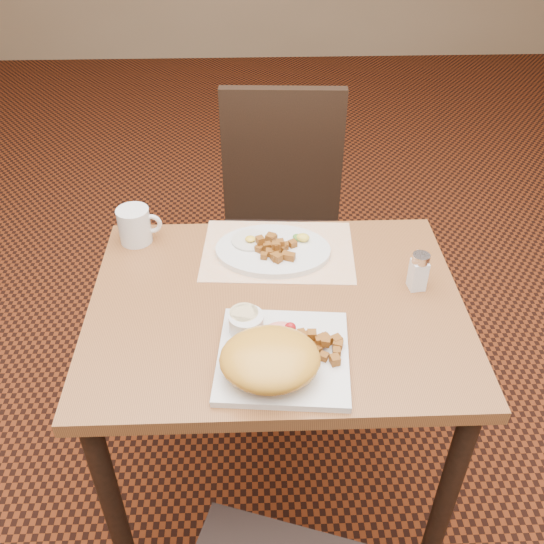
{
  "coord_description": "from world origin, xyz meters",
  "views": [
    {
      "loc": [
        -0.05,
        -1.1,
        1.71
      ],
      "look_at": [
        -0.01,
        0.03,
        0.82
      ],
      "focal_mm": 40.0,
      "sensor_mm": 36.0,
      "label": 1
    }
  ],
  "objects_px": {
    "table": "(276,335)",
    "plate_oval": "(273,250)",
    "chair_far": "(282,219)",
    "salt_shaker": "(419,271)",
    "plate_square": "(283,357)",
    "coffee_mug": "(135,225)"
  },
  "relations": [
    {
      "from": "table",
      "to": "plate_oval",
      "type": "relative_size",
      "value": 2.96
    },
    {
      "from": "chair_far",
      "to": "salt_shaker",
      "type": "relative_size",
      "value": 9.7
    },
    {
      "from": "table",
      "to": "plate_oval",
      "type": "height_order",
      "value": "plate_oval"
    },
    {
      "from": "plate_square",
      "to": "coffee_mug",
      "type": "relative_size",
      "value": 2.37
    },
    {
      "from": "table",
      "to": "salt_shaker",
      "type": "xyz_separation_m",
      "value": [
        0.35,
        0.05,
        0.16
      ]
    },
    {
      "from": "plate_square",
      "to": "salt_shaker",
      "type": "height_order",
      "value": "salt_shaker"
    },
    {
      "from": "chair_far",
      "to": "plate_oval",
      "type": "height_order",
      "value": "chair_far"
    },
    {
      "from": "table",
      "to": "plate_square",
      "type": "relative_size",
      "value": 3.21
    },
    {
      "from": "chair_far",
      "to": "plate_oval",
      "type": "relative_size",
      "value": 3.19
    },
    {
      "from": "table",
      "to": "coffee_mug",
      "type": "relative_size",
      "value": 7.62
    },
    {
      "from": "plate_oval",
      "to": "coffee_mug",
      "type": "xyz_separation_m",
      "value": [
        -0.37,
        0.07,
        0.04
      ]
    },
    {
      "from": "plate_square",
      "to": "coffee_mug",
      "type": "height_order",
      "value": "coffee_mug"
    },
    {
      "from": "table",
      "to": "chair_far",
      "type": "xyz_separation_m",
      "value": [
        0.05,
        0.69,
        -0.1
      ]
    },
    {
      "from": "salt_shaker",
      "to": "coffee_mug",
      "type": "relative_size",
      "value": 0.85
    },
    {
      "from": "table",
      "to": "coffee_mug",
      "type": "bearing_deg",
      "value": 143.52
    },
    {
      "from": "chair_far",
      "to": "plate_square",
      "type": "height_order",
      "value": "chair_far"
    },
    {
      "from": "chair_far",
      "to": "plate_square",
      "type": "relative_size",
      "value": 3.46
    },
    {
      "from": "plate_square",
      "to": "plate_oval",
      "type": "distance_m",
      "value": 0.39
    },
    {
      "from": "table",
      "to": "salt_shaker",
      "type": "relative_size",
      "value": 9.0
    },
    {
      "from": "coffee_mug",
      "to": "salt_shaker",
      "type": "bearing_deg",
      "value": -17.65
    },
    {
      "from": "salt_shaker",
      "to": "coffee_mug",
      "type": "bearing_deg",
      "value": 162.35
    },
    {
      "from": "chair_far",
      "to": "coffee_mug",
      "type": "xyz_separation_m",
      "value": [
        -0.42,
        -0.42,
        0.26
      ]
    }
  ]
}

